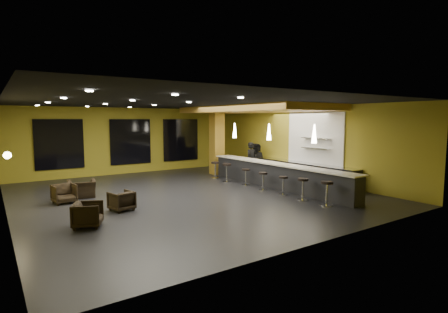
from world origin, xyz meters
TOP-DOWN VIEW (x-y plane):
  - floor at (0.00, 0.00)m, footprint 12.00×13.00m
  - ceiling at (0.00, 0.00)m, footprint 12.00×13.00m
  - wall_back at (0.00, 6.55)m, footprint 12.00×0.10m
  - wall_front at (0.00, -6.55)m, footprint 12.00×0.10m
  - wall_left at (-6.05, 0.00)m, footprint 0.10×13.00m
  - wall_right at (6.05, 0.00)m, footprint 0.10×13.00m
  - wood_soffit at (4.00, 1.00)m, footprint 3.60×8.00m
  - window_left at (-3.50, 6.44)m, footprint 2.20×0.06m
  - window_center at (0.00, 6.44)m, footprint 2.20×0.06m
  - window_right at (3.00, 6.44)m, footprint 2.20×0.06m
  - tile_backsplash at (5.96, -1.00)m, footprint 0.06×3.20m
  - bar_counter at (3.65, -1.00)m, footprint 0.60×8.00m
  - bar_top at (3.65, -1.00)m, footprint 0.78×8.10m
  - prep_counter at (5.65, -0.50)m, footprint 0.70×6.00m
  - prep_top at (5.65, -0.50)m, footprint 0.72×6.00m
  - wall_shelf_lower at (5.82, -1.20)m, footprint 0.30×1.50m
  - wall_shelf_upper at (5.82, -1.20)m, footprint 0.30×1.50m
  - column at (3.65, 3.60)m, footprint 0.60×0.60m
  - wall_sconce at (-5.88, 0.50)m, footprint 0.22×0.22m
  - pendant_0 at (3.65, -3.00)m, footprint 0.20×0.20m
  - pendant_1 at (3.65, -0.50)m, footprint 0.20×0.20m
  - pendant_2 at (3.65, 2.00)m, footprint 0.20×0.20m
  - staff_a at (4.47, 1.69)m, footprint 0.67×0.46m
  - staff_b at (5.10, 2.08)m, footprint 0.98×0.88m
  - staff_c at (5.25, 2.23)m, footprint 0.93×0.76m
  - armchair_a at (-4.24, -2.18)m, footprint 0.96×0.95m
  - armchair_b at (-2.94, -0.99)m, footprint 0.80×0.82m
  - armchair_c at (-4.27, 1.09)m, footprint 0.79×0.81m
  - armchair_d at (-3.56, 1.70)m, footprint 1.11×1.02m
  - bar_stool_0 at (2.91, -4.26)m, footprint 0.42×0.42m
  - bar_stool_1 at (2.86, -3.23)m, footprint 0.40×0.40m
  - bar_stool_2 at (2.93, -2.17)m, footprint 0.36×0.36m
  - bar_stool_3 at (2.87, -1.06)m, footprint 0.37×0.37m
  - bar_stool_4 at (2.95, 0.19)m, footprint 0.37×0.37m
  - bar_stool_5 at (2.72, 1.33)m, footprint 0.43×0.43m
  - bar_stool_6 at (2.81, 2.45)m, footprint 0.41×0.41m

SIDE VIEW (x-z plane):
  - floor at x=0.00m, z-range -0.10..0.00m
  - armchair_b at x=-2.94m, z-range 0.00..0.62m
  - armchair_d at x=-3.56m, z-range 0.00..0.63m
  - armchair_c at x=-4.27m, z-range 0.00..0.66m
  - armchair_a at x=-4.24m, z-range 0.00..0.67m
  - prep_counter at x=5.65m, z-range 0.00..0.86m
  - bar_stool_2 at x=2.93m, z-range 0.10..0.82m
  - bar_stool_4 at x=2.95m, z-range 0.10..0.83m
  - bar_stool_3 at x=2.87m, z-range 0.10..0.84m
  - bar_counter at x=3.65m, z-range 0.00..1.00m
  - bar_stool_1 at x=2.86m, z-range 0.11..0.90m
  - bar_stool_6 at x=2.81m, z-range 0.11..0.93m
  - bar_stool_0 at x=2.91m, z-range 0.12..0.95m
  - bar_stool_5 at x=2.72m, z-range 0.12..0.97m
  - staff_c at x=5.25m, z-range 0.00..1.64m
  - staff_b at x=5.10m, z-range 0.00..1.66m
  - staff_a at x=4.47m, z-range 0.00..1.77m
  - prep_top at x=5.65m, z-range 0.87..0.90m
  - bar_top at x=3.65m, z-range 1.00..1.05m
  - wall_shelf_lower at x=5.82m, z-range 1.59..1.61m
  - window_left at x=-3.50m, z-range 0.50..2.90m
  - window_center at x=0.00m, z-range 0.50..2.90m
  - window_right at x=3.00m, z-range 0.50..2.90m
  - wall_back at x=0.00m, z-range 0.00..3.50m
  - wall_front at x=0.00m, z-range 0.00..3.50m
  - wall_left at x=-6.05m, z-range 0.00..3.50m
  - wall_right at x=6.05m, z-range 0.00..3.50m
  - column at x=3.65m, z-range 0.00..3.50m
  - wall_sconce at x=-5.88m, z-range 1.69..1.91m
  - tile_backsplash at x=5.96m, z-range 0.80..3.20m
  - wall_shelf_upper at x=5.82m, z-range 2.03..2.06m
  - pendant_0 at x=3.65m, z-range 2.00..2.70m
  - pendant_1 at x=3.65m, z-range 2.00..2.70m
  - pendant_2 at x=3.65m, z-range 2.00..2.70m
  - wood_soffit at x=4.00m, z-range 3.22..3.50m
  - ceiling at x=0.00m, z-range 3.50..3.60m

